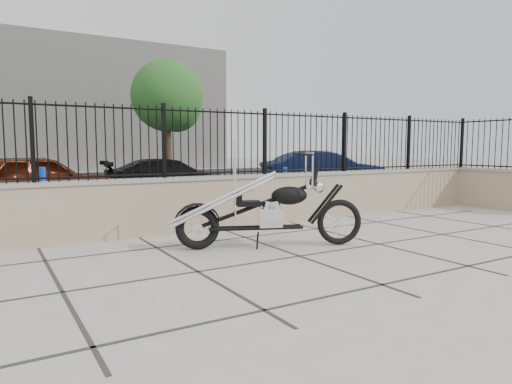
{
  "coord_description": "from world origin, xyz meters",
  "views": [
    {
      "loc": [
        -3.63,
        -4.91,
        1.49
      ],
      "look_at": [
        -0.09,
        1.01,
        0.8
      ],
      "focal_mm": 32.0,
      "sensor_mm": 36.0,
      "label": 1
    }
  ],
  "objects": [
    {
      "name": "ground_plane",
      "position": [
        0.0,
        0.0,
        0.0
      ],
      "size": [
        90.0,
        90.0,
        0.0
      ],
      "primitive_type": "plane",
      "color": "#99968E",
      "rests_on": "ground"
    },
    {
      "name": "parking_lot",
      "position": [
        0.0,
        12.5,
        0.0
      ],
      "size": [
        30.0,
        30.0,
        0.0
      ],
      "primitive_type": "plane",
      "color": "black",
      "rests_on": "ground"
    },
    {
      "name": "retaining_wall",
      "position": [
        0.0,
        2.5,
        0.48
      ],
      "size": [
        14.0,
        0.36,
        0.96
      ],
      "primitive_type": "cube",
      "color": "gray",
      "rests_on": "ground_plane"
    },
    {
      "name": "wall_return",
      "position": [
        6.85,
        1.3,
        0.48
      ],
      "size": [
        0.36,
        2.5,
        0.96
      ],
      "primitive_type": "cube",
      "color": "gray",
      "rests_on": "ground_plane"
    },
    {
      "name": "iron_fence",
      "position": [
        0.0,
        2.5,
        1.56
      ],
      "size": [
        14.0,
        0.08,
        1.2
      ],
      "primitive_type": "cube",
      "color": "black",
      "rests_on": "retaining_wall"
    },
    {
      "name": "fence_return",
      "position": [
        6.85,
        1.3,
        1.56
      ],
      "size": [
        0.08,
        2.3,
        1.2
      ],
      "primitive_type": "cube",
      "color": "black",
      "rests_on": "wall_return"
    },
    {
      "name": "background_building",
      "position": [
        0.0,
        26.5,
        4.0
      ],
      "size": [
        22.0,
        6.0,
        8.0
      ],
      "primitive_type": "cube",
      "color": "beige",
      "rests_on": "ground_plane"
    },
    {
      "name": "chopper_motorcycle",
      "position": [
        -0.09,
        0.71,
        0.8
      ],
      "size": [
        2.64,
        1.45,
        1.6
      ],
      "primitive_type": null,
      "rotation": [
        0.0,
        0.0,
        -0.39
      ],
      "color": "black",
      "rests_on": "ground_plane"
    },
    {
      "name": "car_red",
      "position": [
        -2.58,
        6.96,
        0.66
      ],
      "size": [
        4.2,
        2.76,
        1.33
      ],
      "primitive_type": "imported",
      "rotation": [
        0.0,
        0.0,
        1.9
      ],
      "color": "#411609",
      "rests_on": "parking_lot"
    },
    {
      "name": "car_black",
      "position": [
        1.11,
        7.92,
        0.57
      ],
      "size": [
        4.07,
        2.08,
        1.13
      ],
      "primitive_type": "imported",
      "rotation": [
        0.0,
        0.0,
        1.44
      ],
      "color": "black",
      "rests_on": "parking_lot"
    },
    {
      "name": "car_blue",
      "position": [
        5.98,
        6.79,
        0.68
      ],
      "size": [
        4.35,
        2.76,
        1.35
      ],
      "primitive_type": "imported",
      "rotation": [
        0.0,
        0.0,
        1.22
      ],
      "color": "black",
      "rests_on": "parking_lot"
    },
    {
      "name": "bollard_a",
      "position": [
        -2.61,
        5.25,
        0.53
      ],
      "size": [
        0.13,
        0.13,
        1.07
      ],
      "primitive_type": "cylinder",
      "rotation": [
        0.0,
        0.0,
        -0.04
      ],
      "color": "#0D1ACA",
      "rests_on": "ground_plane"
    },
    {
      "name": "bollard_b",
      "position": [
        2.7,
        4.27,
        0.49
      ],
      "size": [
        0.13,
        0.13,
        0.99
      ],
      "primitive_type": "cylinder",
      "rotation": [
        0.0,
        0.0,
        0.09
      ],
      "color": "#0B42AB",
      "rests_on": "ground_plane"
    },
    {
      "name": "bollard_c",
      "position": [
        6.78,
        4.18,
        0.43
      ],
      "size": [
        0.12,
        0.12,
        0.85
      ],
      "primitive_type": "cylinder",
      "rotation": [
        0.0,
        0.0,
        0.23
      ],
      "color": "blue",
      "rests_on": "ground_plane"
    },
    {
      "name": "tree_right",
      "position": [
        4.14,
        16.42,
        4.07
      ],
      "size": [
        3.45,
        3.45,
        5.82
      ],
      "rotation": [
        0.0,
        0.0,
        -0.14
      ],
      "color": "#382619",
      "rests_on": "ground_plane"
    }
  ]
}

